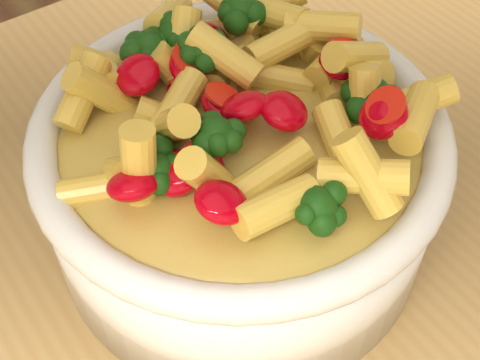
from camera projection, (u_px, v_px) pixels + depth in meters
table at (262, 357)px, 0.54m from camera, size 1.20×0.80×0.90m
serving_bowl at (240, 179)px, 0.46m from camera, size 0.27×0.27×0.12m
pasta_salad at (240, 101)px, 0.40m from camera, size 0.21×0.21×0.05m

